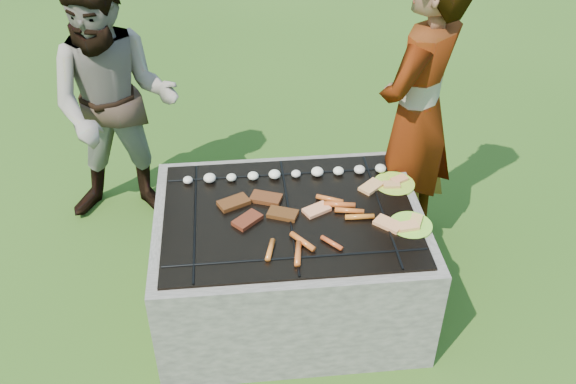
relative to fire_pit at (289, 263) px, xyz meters
name	(u,v)px	position (x,y,z in m)	size (l,w,h in m)	color
lawn	(289,302)	(0.00, 0.00, -0.28)	(60.00, 60.00, 0.00)	#214511
fire_pit	(289,263)	(0.00, 0.00, 0.00)	(1.30, 1.00, 0.62)	gray
mushrooms	(289,174)	(0.03, 0.30, 0.35)	(1.05, 0.06, 0.04)	beige
pork_slabs	(257,208)	(-0.15, 0.04, 0.34)	(0.40, 0.30, 0.02)	brown
sausages	(324,226)	(0.15, -0.13, 0.34)	(0.54, 0.50, 0.03)	orange
bread_on_grate	(359,207)	(0.34, 0.00, 0.34)	(0.47, 0.44, 0.02)	#F7BC7E
plate_far	(394,184)	(0.56, 0.19, 0.33)	(0.27, 0.27, 0.03)	#D4E737
plate_near	(411,225)	(0.56, -0.15, 0.33)	(0.23, 0.23, 0.03)	#BAED38
cook	(417,115)	(0.73, 0.48, 0.55)	(0.61, 0.40, 1.66)	gray
bystander	(115,105)	(-0.90, 0.88, 0.48)	(0.74, 0.58, 1.52)	gray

